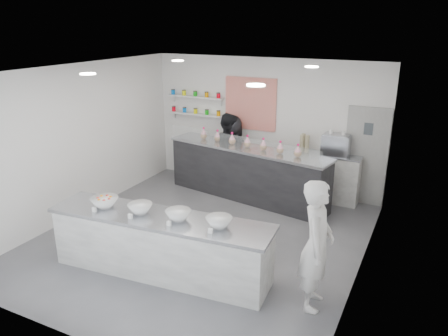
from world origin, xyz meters
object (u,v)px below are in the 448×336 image
at_px(prep_counter, 161,245).
at_px(staff_right, 232,152).
at_px(espresso_ledge, 326,177).
at_px(back_bar, 247,173).
at_px(espresso_machine, 336,145).
at_px(staff_left, 228,151).
at_px(woman_prep, 317,245).

height_order(prep_counter, staff_right, staff_right).
bearing_deg(espresso_ledge, prep_counter, -111.12).
xyz_separation_m(back_bar, espresso_machine, (1.75, 0.67, 0.69)).
height_order(espresso_machine, staff_left, staff_left).
distance_m(prep_counter, staff_left, 3.85).
relative_size(prep_counter, woman_prep, 1.92).
bearing_deg(prep_counter, espresso_ledge, 64.01).
relative_size(espresso_machine, staff_right, 0.33).
bearing_deg(prep_counter, woman_prep, 1.39).
relative_size(back_bar, woman_prep, 2.06).
xyz_separation_m(woman_prep, staff_left, (-3.02, 3.51, -0.02)).
distance_m(prep_counter, espresso_ledge, 4.34).
bearing_deg(woman_prep, staff_right, 31.10).
bearing_deg(back_bar, espresso_ledge, 32.68).
bearing_deg(staff_right, prep_counter, 110.56).
bearing_deg(espresso_machine, staff_right, -175.59).
bearing_deg(espresso_machine, prep_counter, -113.02).
relative_size(espresso_machine, woman_prep, 0.31).
bearing_deg(espresso_ledge, back_bar, -157.22).
bearing_deg(staff_left, espresso_ledge, -161.15).
bearing_deg(back_bar, staff_left, 159.01).
relative_size(staff_left, staff_right, 1.05).
xyz_separation_m(back_bar, staff_left, (-0.65, 0.39, 0.31)).
xyz_separation_m(espresso_machine, staff_right, (-2.33, -0.18, -0.42)).
distance_m(back_bar, espresso_ledge, 1.72).
relative_size(prep_counter, espresso_machine, 6.23).
height_order(back_bar, espresso_ledge, back_bar).
distance_m(woman_prep, staff_right, 4.67).
bearing_deg(espresso_ledge, staff_right, -175.27).
relative_size(woman_prep, staff_right, 1.07).
distance_m(espresso_ledge, staff_right, 2.21).
height_order(back_bar, staff_left, staff_left).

